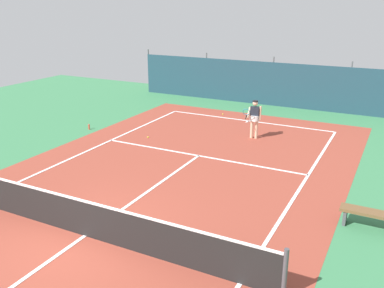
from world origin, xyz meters
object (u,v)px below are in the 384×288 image
(tennis_player, at_px, (254,116))
(tennis_ball_midcourt, at_px, (148,137))
(water_bottle, at_px, (89,127))
(tennis_ball_near_player, at_px, (223,114))
(parked_car, at_px, (294,85))
(courtside_bench, at_px, (373,216))
(tennis_net, at_px, (84,218))

(tennis_player, bearing_deg, tennis_ball_midcourt, 18.10)
(tennis_ball_midcourt, xyz_separation_m, water_bottle, (-3.09, -0.16, 0.09))
(tennis_player, height_order, tennis_ball_near_player, tennis_player)
(parked_car, relative_size, courtside_bench, 2.75)
(courtside_bench, bearing_deg, tennis_ball_midcourt, 157.66)
(tennis_player, bearing_deg, water_bottle, 8.52)
(tennis_ball_near_player, height_order, tennis_ball_midcourt, same)
(tennis_player, xyz_separation_m, water_bottle, (-7.12, -2.17, -0.84))
(tennis_ball_midcourt, distance_m, water_bottle, 3.09)
(water_bottle, bearing_deg, tennis_ball_midcourt, 2.93)
(tennis_ball_midcourt, distance_m, courtside_bench, 9.97)
(courtside_bench, height_order, water_bottle, courtside_bench)
(tennis_ball_near_player, bearing_deg, courtside_bench, -48.21)
(tennis_ball_near_player, relative_size, courtside_bench, 0.04)
(tennis_player, distance_m, parked_car, 8.35)
(tennis_player, bearing_deg, tennis_ball_near_player, -56.62)
(tennis_player, distance_m, tennis_ball_midcourt, 4.61)
(tennis_net, height_order, parked_car, parked_car)
(tennis_net, relative_size, tennis_player, 6.17)
(parked_car, xyz_separation_m, water_bottle, (-6.70, -10.51, -0.72))
(tennis_net, xyz_separation_m, water_bottle, (-6.00, 7.24, -0.39))
(tennis_net, height_order, tennis_player, tennis_player)
(tennis_ball_near_player, xyz_separation_m, water_bottle, (-4.41, -5.20, 0.09))
(tennis_ball_midcourt, bearing_deg, tennis_player, 26.55)
(parked_car, distance_m, courtside_bench, 15.22)
(courtside_bench, bearing_deg, tennis_ball_near_player, 131.79)
(tennis_player, bearing_deg, tennis_net, 74.72)
(water_bottle, bearing_deg, tennis_ball_near_player, 49.69)
(tennis_net, xyz_separation_m, tennis_ball_near_player, (-1.58, 12.44, -0.48))
(tennis_ball_midcourt, height_order, courtside_bench, courtside_bench)
(tennis_player, relative_size, parked_car, 0.37)
(tennis_player, bearing_deg, courtside_bench, 123.31)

